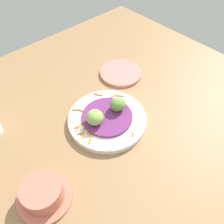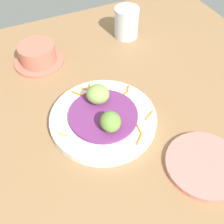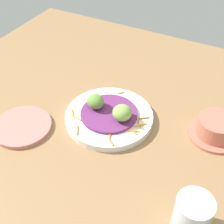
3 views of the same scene
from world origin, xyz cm
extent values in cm
cube|color=#936D47|center=(0.00, 0.00, 1.00)|extent=(110.00, 110.00, 2.00)
cylinder|color=white|center=(-0.61, 5.27, 2.97)|extent=(24.54, 24.54, 1.95)
cylinder|color=#702D6B|center=(-0.61, 5.27, 4.37)|extent=(15.77, 15.77, 0.85)
cylinder|color=orange|center=(-1.96, 13.61, 4.15)|extent=(2.15, 0.96, 0.40)
cylinder|color=orange|center=(3.75, -3.92, 4.15)|extent=(2.68, 2.41, 0.40)
cylinder|color=orange|center=(-3.57, 14.50, 4.15)|extent=(2.20, 2.73, 0.40)
cylinder|color=orange|center=(-10.58, 4.00, 4.15)|extent=(1.57, 1.54, 0.40)
cylinder|color=orange|center=(2.31, 13.93, 4.15)|extent=(1.48, 3.46, 0.40)
cylinder|color=orange|center=(-0.57, 14.70, 4.15)|extent=(3.00, 2.83, 0.40)
cylinder|color=orange|center=(8.48, 10.78, 4.15)|extent=(1.76, 2.14, 0.40)
cylinder|color=orange|center=(4.95, -1.85, 4.15)|extent=(0.77, 3.14, 0.40)
cylinder|color=orange|center=(7.00, 9.57, 4.15)|extent=(1.98, 1.16, 0.40)
cylinder|color=orange|center=(2.59, 14.44, 4.15)|extent=(0.90, 1.98, 0.40)
cylinder|color=orange|center=(8.93, 0.98, 4.15)|extent=(3.08, 1.97, 0.40)
cylinder|color=orange|center=(-0.22, 15.26, 4.15)|extent=(1.18, 2.06, 0.40)
ellipsoid|color=olive|center=(-0.75, 0.98, 6.85)|extent=(5.61, 5.96, 4.11)
ellipsoid|color=#84A851|center=(-0.47, 9.57, 6.89)|extent=(7.02, 6.96, 4.20)
cylinder|color=tan|center=(13.34, -14.18, 2.56)|extent=(15.94, 15.94, 1.12)
cylinder|color=#C66B56|center=(-8.29, 32.90, 2.40)|extent=(13.82, 13.82, 0.80)
cylinder|color=#C66B56|center=(-8.29, 32.90, 5.24)|extent=(9.98, 9.98, 4.87)
camera|label=1|loc=(-35.88, 35.63, 59.60)|focal=37.30mm
camera|label=2|loc=(-16.51, -33.81, 52.90)|focal=45.54mm
camera|label=3|loc=(54.29, 35.00, 61.09)|focal=48.85mm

